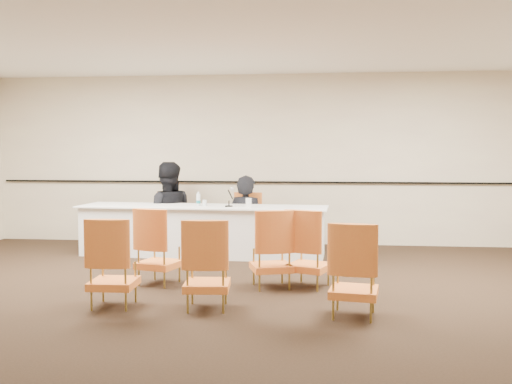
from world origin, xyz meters
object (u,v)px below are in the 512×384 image
panelist_main_chair (246,222)px  panelist_main (246,229)px  water_bottle (198,199)px  aud_chair_front_left (159,246)px  aud_chair_front_mid (271,248)px  panelist_second_chair (167,220)px  panel_table (203,231)px  drinking_glass (205,203)px  aud_chair_back_mid (207,264)px  coffee_cup (249,203)px  aud_chair_back_right (354,269)px  panelist_second (167,218)px  microphone (229,197)px  aud_chair_front_right (309,248)px  aud_chair_back_left (114,262)px

panelist_main_chair → panelist_main: bearing=0.0°
panelist_main_chair → water_bottle: water_bottle is taller
panelist_main_chair → aud_chair_front_left: bearing=-103.6°
aud_chair_front_mid → panelist_second_chair: bearing=109.9°
panel_table → drinking_glass: size_ratio=39.16×
drinking_glass → aud_chair_back_mid: (0.63, -3.00, -0.36)m
water_bottle → coffee_cup: size_ratio=1.55×
panel_table → panelist_main_chair: bearing=44.2°
panelist_main_chair → coffee_cup: panelist_main_chair is taller
panelist_second_chair → aud_chair_back_right: 4.76m
panelist_second_chair → coffee_cup: panelist_second_chair is taller
panel_table → drinking_glass: bearing=-35.4°
aud_chair_front_left → water_bottle: bearing=103.8°
aud_chair_front_left → aud_chair_back_mid: 1.31m
panelist_second → water_bottle: bearing=124.3°
aud_chair_back_mid → aud_chair_back_right: 1.50m
water_bottle → microphone: bearing=-13.9°
panelist_main → panelist_second_chair: size_ratio=1.88×
drinking_glass → aud_chair_front_right: (1.67, -1.93, -0.36)m
panel_table → drinking_glass: 0.45m
panelist_main_chair → panelist_second_chair: size_ratio=1.00×
panelist_main → panelist_second: panelist_second is taller
panel_table → water_bottle: water_bottle is taller
panelist_second → aud_chair_front_left: size_ratio=2.02×
water_bottle → aud_chair_front_right: water_bottle is taller
water_bottle → drinking_glass: (0.11, -0.03, -0.06)m
drinking_glass → aud_chair_back_left: size_ratio=0.11×
panel_table → aud_chair_front_right: aud_chair_front_right is taller
panelist_second_chair → drinking_glass: 1.08m
aud_chair_front_mid → aud_chair_back_mid: 1.17m
aud_chair_front_mid → aud_chair_back_mid: same height
aud_chair_front_left → aud_chair_front_right: size_ratio=1.00×
panelist_second_chair → microphone: bearing=-29.0°
aud_chair_front_mid → aud_chair_back_right: same height
panel_table → aud_chair_back_mid: aud_chair_back_mid is taller
panelist_second → aud_chair_back_right: bearing=114.2°
panelist_second_chair → aud_chair_back_left: 3.69m
panelist_main → coffee_cup: (0.13, -0.73, 0.50)m
panelist_main → coffee_cup: size_ratio=12.51×
panelist_main → coffee_cup: panelist_main is taller
aud_chair_front_mid → aud_chair_front_right: bearing=-9.1°
panelist_main_chair → drinking_glass: panelist_main_chair is taller
panel_table → aud_chair_back_right: size_ratio=4.12×
panelist_main → aud_chair_front_mid: 2.64m
aud_chair_front_mid → microphone: bearing=95.9°
aud_chair_front_right → aud_chair_back_left: same height
panelist_second → water_bottle: size_ratio=8.66×
aud_chair_back_left → panelist_main: bearing=72.9°
panelist_main → aud_chair_front_right: (1.09, -2.50, 0.12)m
panelist_main_chair → aud_chair_front_right: (1.09, -2.50, 0.00)m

